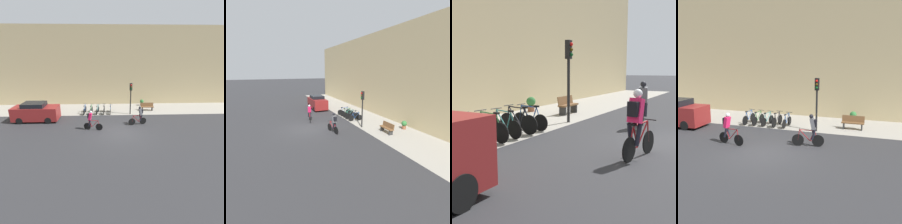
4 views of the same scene
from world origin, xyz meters
TOP-DOWN VIEW (x-y plane):
  - ground at (0.00, 0.00)m, footprint 200.00×200.00m
  - kerb_strip at (0.00, 6.75)m, footprint 44.00×4.50m
  - building_facade at (0.00, 9.30)m, footprint 44.00×0.60m
  - cyclist_pink at (-2.52, 0.79)m, footprint 1.65×0.55m
  - cyclist_grey at (1.90, 1.82)m, footprint 1.71×0.55m
  - parked_bike_0 at (-3.54, 5.27)m, footprint 0.46×1.67m
  - parked_bike_1 at (-2.83, 5.27)m, footprint 0.46×1.61m
  - parked_bike_2 at (-2.12, 5.27)m, footprint 0.46×1.55m
  - parked_bike_3 at (-1.40, 5.28)m, footprint 0.46×1.69m
  - parked_bike_4 at (-0.69, 5.27)m, footprint 0.46×1.58m
  - traffic_light_pole at (1.46, 4.81)m, footprint 0.26×0.30m
  - bench at (3.62, 6.04)m, footprint 1.45×0.44m
  - parked_car at (-8.04, 3.20)m, footprint 4.30×1.84m
  - potted_plant at (3.41, 8.12)m, footprint 0.48×0.48m

SIDE VIEW (x-z plane):
  - ground at x=0.00m, z-range 0.00..0.00m
  - kerb_strip at x=0.00m, z-range 0.00..0.01m
  - parked_bike_2 at x=-2.12m, z-range -0.09..0.85m
  - parked_bike_4 at x=-0.69m, z-range -0.09..0.85m
  - parked_bike_1 at x=-2.83m, z-range -0.09..0.87m
  - parked_bike_0 at x=-3.54m, z-range -0.09..0.88m
  - parked_bike_3 at x=-1.40m, z-range -0.08..0.89m
  - potted_plant at x=3.41m, z-range 0.05..0.83m
  - bench at x=3.62m, z-range 0.02..0.91m
  - parked_car at x=-8.04m, z-range -0.03..1.82m
  - cyclist_grey at x=1.90m, z-range 0.06..1.83m
  - cyclist_pink at x=-2.52m, z-range 0.07..1.82m
  - traffic_light_pole at x=1.46m, z-range 0.66..4.06m
  - building_facade at x=0.00m, z-range 0.00..9.54m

